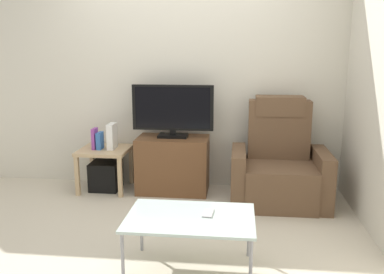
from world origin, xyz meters
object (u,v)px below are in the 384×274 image
at_px(tv_stand, 173,164).
at_px(coffee_table, 190,220).
at_px(subwoofer_box, 106,176).
at_px(game_console, 112,136).
at_px(book_leftmost, 95,139).
at_px(television, 173,110).
at_px(book_middle, 100,141).
at_px(recliner_armchair, 279,167).
at_px(cell_phone, 208,213).
at_px(side_table, 105,155).

relative_size(tv_stand, coffee_table, 0.86).
distance_m(subwoofer_box, game_console, 0.47).
bearing_deg(book_leftmost, tv_stand, 2.60).
height_order(book_leftmost, game_console, game_console).
bearing_deg(television, book_leftmost, -176.17).
xyz_separation_m(book_leftmost, book_middle, (0.06, 0.00, -0.02)).
height_order(book_middle, game_console, game_console).
height_order(recliner_armchair, cell_phone, recliner_armchair).
height_order(subwoofer_box, coffee_table, coffee_table).
height_order(recliner_armchair, subwoofer_box, recliner_armchair).
distance_m(book_middle, coffee_table, 2.04).
distance_m(subwoofer_box, coffee_table, 2.04).
xyz_separation_m(television, recliner_armchair, (1.14, -0.20, -0.55)).
height_order(recliner_armchair, side_table, recliner_armchair).
bearing_deg(television, side_table, -177.16).
bearing_deg(television, coffee_table, -77.13).
bearing_deg(book_middle, tv_stand, 2.78).
height_order(recliner_armchair, book_leftmost, recliner_armchair).
bearing_deg(book_leftmost, television, 3.83).
relative_size(side_table, cell_phone, 3.60).
height_order(side_table, subwoofer_box, side_table).
distance_m(subwoofer_box, cell_phone, 2.07).
distance_m(television, book_leftmost, 0.93).
bearing_deg(book_middle, cell_phone, -50.11).
distance_m(book_middle, cell_phone, 2.07).
bearing_deg(side_table, game_console, 6.34).
height_order(television, cell_phone, television).
bearing_deg(recliner_armchair, cell_phone, -106.32).
distance_m(tv_stand, book_middle, 0.86).
bearing_deg(coffee_table, recliner_armchair, 63.28).
height_order(game_console, coffee_table, game_console).
distance_m(side_table, subwoofer_box, 0.24).
bearing_deg(television, recliner_armchair, -10.07).
xyz_separation_m(book_leftmost, game_console, (0.19, 0.03, 0.03)).
height_order(television, recliner_armchair, television).
bearing_deg(book_leftmost, coffee_table, -52.49).
relative_size(television, side_table, 1.64).
distance_m(tv_stand, game_console, 0.75).
height_order(television, coffee_table, television).
height_order(television, book_leftmost, television).
xyz_separation_m(television, subwoofer_box, (-0.77, -0.04, -0.76)).
xyz_separation_m(tv_stand, book_middle, (-0.81, -0.04, 0.26)).
xyz_separation_m(side_table, subwoofer_box, (0.00, -0.00, -0.24)).
distance_m(game_console, coffee_table, 2.00).
xyz_separation_m(television, coffee_table, (0.39, -1.70, -0.52)).
relative_size(recliner_armchair, book_leftmost, 4.64).
distance_m(subwoofer_box, book_leftmost, 0.44).
relative_size(television, cell_phone, 5.91).
relative_size(book_leftmost, game_console, 0.82).
bearing_deg(coffee_table, tv_stand, 103.01).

